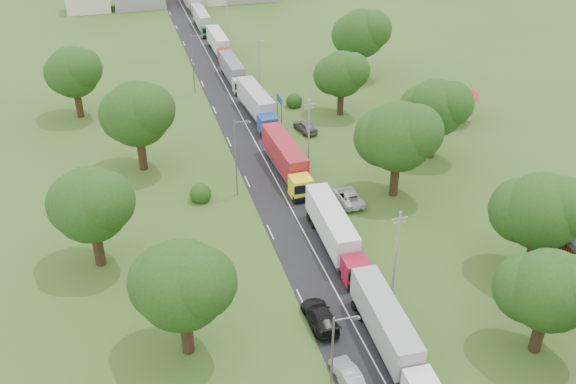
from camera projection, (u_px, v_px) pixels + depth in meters
name	position (u px, v px, depth m)	size (l,w,h in m)	color
ground	(317.00, 258.00, 67.54)	(260.00, 260.00, 0.00)	#36531B
road	(271.00, 171.00, 84.17)	(8.00, 200.00, 0.04)	black
info_sign	(279.00, 103.00, 96.33)	(0.12, 3.10, 4.10)	slate
pole_1	(397.00, 250.00, 60.64)	(1.60, 0.24, 9.00)	gray
pole_2	(309.00, 130.00, 83.91)	(1.60, 0.24, 9.00)	gray
pole_3	(259.00, 62.00, 107.19)	(1.60, 0.24, 9.00)	gray
pole_4	(227.00, 19.00, 130.46)	(1.60, 0.24, 9.00)	gray
lamp_0	(334.00, 364.00, 46.87)	(2.03, 0.22, 10.00)	slate
lamp_1	(237.00, 155.00, 75.96)	(2.03, 0.22, 10.00)	slate
lamp_2	(193.00, 61.00, 105.06)	(2.03, 0.22, 10.00)	slate
tree_2	(548.00, 289.00, 52.62)	(8.00, 8.00, 10.10)	#382616
tree_3	(541.00, 210.00, 62.02)	(8.80, 8.80, 11.07)	#382616
tree_4	(398.00, 136.00, 75.05)	(9.60, 9.60, 12.05)	#382616
tree_5	(436.00, 107.00, 84.10)	(8.80, 8.80, 11.07)	#382616
tree_6	(341.00, 74.00, 96.91)	(8.00, 8.00, 10.10)	#382616
tree_7	(361.00, 33.00, 110.86)	(9.60, 9.60, 12.05)	#382616
tree_10	(181.00, 284.00, 52.22)	(8.80, 8.80, 11.07)	#382616
tree_11	(90.00, 204.00, 63.06)	(8.80, 8.80, 11.07)	#382616
tree_12	(137.00, 113.00, 80.77)	(9.60, 9.60, 12.05)	#382616
tree_13	(73.00, 72.00, 95.84)	(8.80, 8.80, 11.07)	#382616
house_cream	(445.00, 94.00, 97.62)	(10.08, 10.08, 5.80)	beige
truck_0	(389.00, 331.00, 54.89)	(2.89, 14.34, 3.97)	white
truck_1	(335.00, 231.00, 68.01)	(2.91, 14.77, 4.09)	maroon
truck_2	(286.00, 159.00, 82.31)	(3.10, 15.18, 4.20)	yellow
truck_3	(257.00, 104.00, 97.94)	(3.42, 15.22, 4.20)	navy
truck_4	(233.00, 71.00, 111.44)	(2.50, 13.51, 3.74)	#AFAFAF
truck_5	(219.00, 43.00, 124.69)	(2.57, 14.19, 3.93)	maroon
truck_6	(203.00, 21.00, 138.93)	(2.38, 13.73, 3.81)	#2A7148
truck_7	(192.00, 1.00, 154.05)	(2.77, 14.03, 3.88)	#AAAAAA
car_lane_mid	(348.00, 375.00, 52.35)	(1.53, 4.40, 1.45)	#9EA0A6
car_lane_rear	(320.00, 316.00, 58.34)	(2.31, 5.67, 1.65)	black
car_verge_near	(348.00, 196.00, 76.89)	(2.63, 5.70, 1.58)	silver
car_verge_far	(305.00, 127.00, 94.19)	(1.96, 4.87, 1.66)	#55575C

